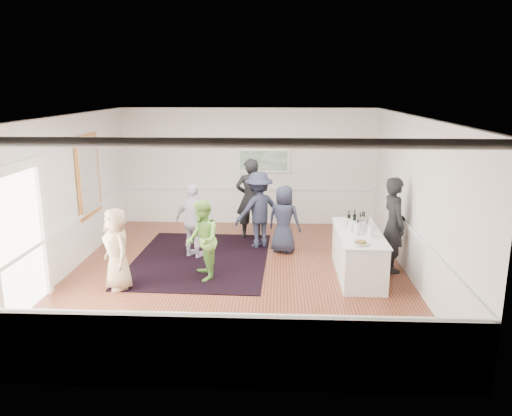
{
  "coord_description": "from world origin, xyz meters",
  "views": [
    {
      "loc": [
        0.84,
        -9.58,
        3.75
      ],
      "look_at": [
        0.37,
        0.2,
        1.36
      ],
      "focal_mm": 35.0,
      "sensor_mm": 36.0,
      "label": 1
    }
  ],
  "objects_px": {
    "guest_green": "(202,240)",
    "nut_bowl": "(361,243)",
    "guest_tan": "(117,249)",
    "guest_navy": "(284,219)",
    "serving_table": "(358,253)",
    "guest_dark_a": "(259,210)",
    "ice_bucket": "(362,224)",
    "guest_lilac": "(194,221)",
    "guest_dark_b": "(250,199)",
    "bartender": "(394,225)"
  },
  "relations": [
    {
      "from": "serving_table",
      "to": "guest_dark_a",
      "type": "relative_size",
      "value": 1.25
    },
    {
      "from": "guest_lilac",
      "to": "guest_navy",
      "type": "xyz_separation_m",
      "value": [
        2.01,
        0.44,
        -0.05
      ]
    },
    {
      "from": "guest_tan",
      "to": "guest_navy",
      "type": "relative_size",
      "value": 1.0
    },
    {
      "from": "guest_green",
      "to": "ice_bucket",
      "type": "height_order",
      "value": "guest_green"
    },
    {
      "from": "bartender",
      "to": "guest_navy",
      "type": "height_order",
      "value": "bartender"
    },
    {
      "from": "guest_green",
      "to": "guest_dark_b",
      "type": "distance_m",
      "value": 2.95
    },
    {
      "from": "guest_dark_b",
      "to": "nut_bowl",
      "type": "height_order",
      "value": "guest_dark_b"
    },
    {
      "from": "serving_table",
      "to": "guest_dark_b",
      "type": "height_order",
      "value": "guest_dark_b"
    },
    {
      "from": "serving_table",
      "to": "guest_dark_b",
      "type": "distance_m",
      "value": 3.46
    },
    {
      "from": "bartender",
      "to": "nut_bowl",
      "type": "height_order",
      "value": "bartender"
    },
    {
      "from": "guest_tan",
      "to": "nut_bowl",
      "type": "height_order",
      "value": "guest_tan"
    },
    {
      "from": "serving_table",
      "to": "guest_green",
      "type": "xyz_separation_m",
      "value": [
        -3.11,
        -0.34,
        0.34
      ]
    },
    {
      "from": "guest_green",
      "to": "guest_dark_a",
      "type": "relative_size",
      "value": 0.88
    },
    {
      "from": "bartender",
      "to": "ice_bucket",
      "type": "bearing_deg",
      "value": 93.68
    },
    {
      "from": "bartender",
      "to": "serving_table",
      "type": "bearing_deg",
      "value": 102.32
    },
    {
      "from": "nut_bowl",
      "to": "guest_green",
      "type": "bearing_deg",
      "value": 170.12
    },
    {
      "from": "nut_bowl",
      "to": "guest_navy",
      "type": "bearing_deg",
      "value": 121.57
    },
    {
      "from": "guest_dark_a",
      "to": "nut_bowl",
      "type": "relative_size",
      "value": 6.66
    },
    {
      "from": "guest_tan",
      "to": "serving_table",
      "type": "bearing_deg",
      "value": 62.08
    },
    {
      "from": "serving_table",
      "to": "guest_lilac",
      "type": "xyz_separation_m",
      "value": [
        -3.5,
        0.97,
        0.37
      ]
    },
    {
      "from": "bartender",
      "to": "ice_bucket",
      "type": "distance_m",
      "value": 0.7
    },
    {
      "from": "guest_dark_b",
      "to": "nut_bowl",
      "type": "relative_size",
      "value": 7.42
    },
    {
      "from": "guest_green",
      "to": "guest_navy",
      "type": "xyz_separation_m",
      "value": [
        1.62,
        1.74,
        -0.02
      ]
    },
    {
      "from": "guest_tan",
      "to": "ice_bucket",
      "type": "distance_m",
      "value": 4.84
    },
    {
      "from": "guest_dark_b",
      "to": "ice_bucket",
      "type": "relative_size",
      "value": 7.81
    },
    {
      "from": "guest_tan",
      "to": "guest_lilac",
      "type": "bearing_deg",
      "value": 109.87
    },
    {
      "from": "bartender",
      "to": "guest_dark_a",
      "type": "xyz_separation_m",
      "value": [
        -2.84,
        1.44,
        -0.08
      ]
    },
    {
      "from": "guest_dark_a",
      "to": "guest_dark_b",
      "type": "bearing_deg",
      "value": -100.84
    },
    {
      "from": "ice_bucket",
      "to": "guest_dark_b",
      "type": "bearing_deg",
      "value": 135.66
    },
    {
      "from": "bartender",
      "to": "guest_lilac",
      "type": "bearing_deg",
      "value": 69.95
    },
    {
      "from": "serving_table",
      "to": "nut_bowl",
      "type": "relative_size",
      "value": 8.31
    },
    {
      "from": "guest_dark_a",
      "to": "guest_lilac",
      "type": "bearing_deg",
      "value": 0.54
    },
    {
      "from": "guest_dark_a",
      "to": "nut_bowl",
      "type": "bearing_deg",
      "value": 98.22
    },
    {
      "from": "guest_navy",
      "to": "guest_tan",
      "type": "bearing_deg",
      "value": 57.48
    },
    {
      "from": "guest_green",
      "to": "ice_bucket",
      "type": "bearing_deg",
      "value": 82.63
    },
    {
      "from": "guest_green",
      "to": "nut_bowl",
      "type": "height_order",
      "value": "guest_green"
    },
    {
      "from": "bartender",
      "to": "guest_green",
      "type": "distance_m",
      "value": 3.92
    },
    {
      "from": "bartender",
      "to": "ice_bucket",
      "type": "height_order",
      "value": "bartender"
    },
    {
      "from": "guest_dark_a",
      "to": "serving_table",
      "type": "bearing_deg",
      "value": 110.85
    },
    {
      "from": "guest_lilac",
      "to": "nut_bowl",
      "type": "bearing_deg",
      "value": 178.86
    },
    {
      "from": "guest_green",
      "to": "guest_navy",
      "type": "bearing_deg",
      "value": 121.1
    },
    {
      "from": "bartender",
      "to": "guest_dark_b",
      "type": "relative_size",
      "value": 0.97
    },
    {
      "from": "serving_table",
      "to": "ice_bucket",
      "type": "bearing_deg",
      "value": 61.67
    },
    {
      "from": "nut_bowl",
      "to": "guest_tan",
      "type": "bearing_deg",
      "value": -179.44
    },
    {
      "from": "bartender",
      "to": "guest_lilac",
      "type": "xyz_separation_m",
      "value": [
        -4.25,
        0.64,
        -0.16
      ]
    },
    {
      "from": "guest_tan",
      "to": "guest_lilac",
      "type": "height_order",
      "value": "guest_lilac"
    },
    {
      "from": "guest_green",
      "to": "nut_bowl",
      "type": "distance_m",
      "value": 3.06
    },
    {
      "from": "bartender",
      "to": "guest_dark_a",
      "type": "bearing_deg",
      "value": 51.67
    },
    {
      "from": "guest_dark_b",
      "to": "ice_bucket",
      "type": "bearing_deg",
      "value": 126.28
    },
    {
      "from": "bartender",
      "to": "guest_tan",
      "type": "bearing_deg",
      "value": 91.43
    }
  ]
}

